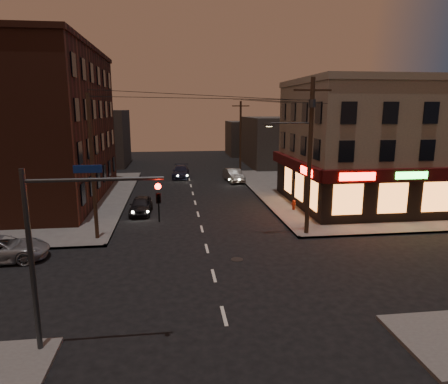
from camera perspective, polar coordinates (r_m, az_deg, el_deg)
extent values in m
plane|color=black|center=(20.50, -1.48, -11.87)|extent=(120.00, 120.00, 0.00)
cube|color=#514F4C|center=(43.38, 20.07, 0.27)|extent=(24.00, 28.00, 0.15)
cube|color=gray|center=(36.95, 21.75, 6.21)|extent=(15.00, 12.00, 10.00)
cube|color=gray|center=(36.88, 22.39, 14.34)|extent=(15.20, 12.20, 0.50)
cube|color=black|center=(32.39, 26.36, -0.79)|extent=(15.12, 0.25, 3.40)
cube|color=black|center=(34.43, 10.42, 0.95)|extent=(0.25, 12.12, 3.40)
cube|color=#3B0909|center=(31.84, 26.95, 2.26)|extent=(15.60, 0.50, 0.90)
cube|color=#3B0909|center=(34.05, 10.05, 3.92)|extent=(0.50, 12.60, 0.90)
cube|color=#FF140C|center=(28.95, 18.53, 2.10)|extent=(2.60, 0.06, 0.55)
cube|color=#26FF3F|center=(30.90, 25.23, 2.16)|extent=(2.40, 0.06, 0.50)
cube|color=#FF140C|center=(30.39, 11.69, 2.91)|extent=(0.06, 2.60, 0.55)
cube|color=orange|center=(31.92, 25.62, -0.70)|extent=(12.40, 0.08, 2.20)
cube|color=orange|center=(33.43, 10.70, 0.79)|extent=(0.08, 8.40, 2.20)
cube|color=#4C2418|center=(39.75, -26.16, 8.36)|extent=(12.00, 20.00, 13.00)
cube|color=#3F3D3A|center=(59.05, 8.32, 7.12)|extent=(10.00, 12.00, 7.00)
cube|color=#3F3D3A|center=(61.82, -17.87, 7.35)|extent=(9.00, 10.00, 8.00)
cube|color=#3F3D3A|center=(72.22, 3.76, 7.66)|extent=(8.00, 8.00, 6.00)
cylinder|color=#382619|center=(26.16, 12.14, 4.79)|extent=(0.28, 0.28, 10.00)
cube|color=#382619|center=(26.00, 12.55, 14.02)|extent=(2.40, 0.12, 0.12)
cylinder|color=#333538|center=(25.97, 12.47, 12.25)|extent=(0.44, 0.44, 0.50)
cylinder|color=#333538|center=(25.58, 9.57, 9.69)|extent=(2.60, 0.10, 0.10)
cube|color=#333538|center=(25.22, 6.47, 9.52)|extent=(0.60, 0.25, 0.18)
cube|color=#FFD88C|center=(25.22, 6.46, 9.29)|extent=(0.35, 0.15, 0.04)
cylinder|color=#382619|center=(51.54, 2.37, 7.84)|extent=(0.26, 0.26, 9.00)
cylinder|color=#382619|center=(25.89, -18.25, 3.28)|extent=(0.24, 0.24, 9.00)
cylinder|color=#333538|center=(14.78, -25.78, -9.34)|extent=(0.18, 0.18, 6.40)
cylinder|color=#333538|center=(13.50, -17.96, 1.69)|extent=(4.40, 0.12, 0.12)
imported|color=black|center=(13.37, -9.37, -0.16)|extent=(0.16, 0.20, 1.00)
sphere|color=#FF0C05|center=(13.20, -9.42, 0.79)|extent=(0.20, 0.20, 0.20)
cube|color=navy|center=(13.48, -18.89, 3.13)|extent=(0.90, 0.05, 0.25)
imported|color=gray|center=(25.23, -29.40, -7.13)|extent=(5.26, 2.85, 1.40)
imported|color=black|center=(32.47, -11.78, -1.86)|extent=(1.79, 4.10, 1.37)
imported|color=#65635E|center=(45.72, 1.39, 2.40)|extent=(2.12, 4.66, 1.48)
imported|color=#181C31|center=(48.67, -6.19, 2.89)|extent=(2.30, 5.06, 1.44)
cylinder|color=maroon|center=(33.03, 9.91, -1.93)|extent=(0.29, 0.29, 0.65)
sphere|color=maroon|center=(32.95, 9.93, -1.33)|extent=(0.26, 0.26, 0.26)
cylinder|color=maroon|center=(33.00, 9.92, -1.71)|extent=(0.37, 0.21, 0.13)
cylinder|color=maroon|center=(33.00, 9.92, -1.71)|extent=(0.21, 0.37, 0.13)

